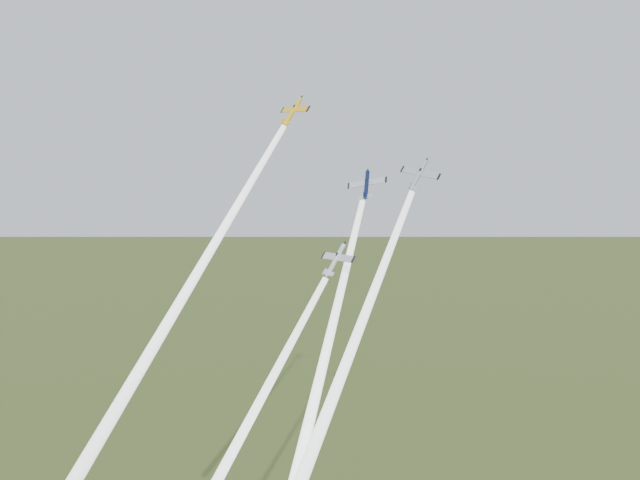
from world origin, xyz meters
The scene contains 7 objects.
plane_yellow centered at (-10.10, 1.55, 111.93)m, with size 6.84×6.79×1.07m, color yellow, non-canonical shape.
smoke_trail_yellow centered at (-15.75, -18.66, 84.42)m, with size 2.17×2.17×62.81m, color white, non-canonical shape.
plane_navy centered at (2.42, 3.94, 100.11)m, with size 6.67×6.62×1.05m, color #0E143E, non-canonical shape.
smoke_trail_navy centered at (6.71, -18.30, 70.42)m, with size 2.17×2.17×68.28m, color white, non-canonical shape.
plane_silver_right centered at (12.51, 1.93, 101.87)m, with size 6.65×6.60×1.04m, color #AEB7BC, non-canonical shape.
smoke_trail_silver_right centered at (11.15, -18.62, 74.87)m, with size 2.17×2.17×61.52m, color white, non-canonical shape.
plane_silver_low centered at (5.27, -9.97, 89.85)m, with size 6.66×6.61×1.04m, color silver, non-canonical shape.
Camera 1 is at (65.29, -107.32, 105.25)m, focal length 45.00 mm.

